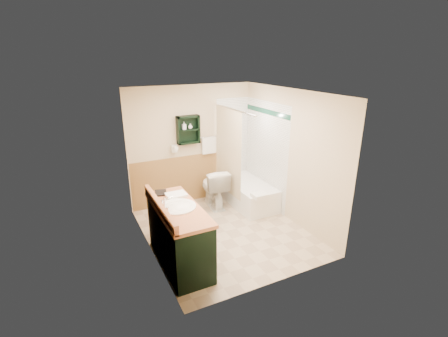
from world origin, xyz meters
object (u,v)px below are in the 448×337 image
wall_shelf (188,130)px  toilet (214,188)px  hair_dryer (174,149)px  vanity_book (155,187)px  vanity (179,235)px  bathtub (246,192)px  soap_bottle_a (184,128)px  soap_bottle_b (190,127)px

wall_shelf → toilet: wall_shelf is taller
hair_dryer → vanity_book: bearing=-119.7°
wall_shelf → toilet: 1.26m
vanity → bathtub: size_ratio=0.96×
wall_shelf → hair_dryer: 0.46m
vanity → bathtub: (1.92, 1.35, -0.22)m
wall_shelf → soap_bottle_a: bearing=-176.7°
toilet → vanity_book: 1.82m
bathtub → vanity_book: 2.36m
vanity_book → soap_bottle_b: (1.10, 1.30, 0.58)m
wall_shelf → vanity: wall_shelf is taller
vanity → vanity_book: (-0.17, 0.59, 0.57)m
vanity → toilet: vanity is taller
hair_dryer → soap_bottle_a: size_ratio=1.56×
soap_bottle_b → hair_dryer: bearing=175.0°
vanity → toilet: size_ratio=1.78×
hair_dryer → soap_bottle_a: 0.45m
bathtub → vanity_book: (-2.08, -0.77, 0.80)m
hair_dryer → vanity_book: (-0.76, -1.33, -0.17)m
wall_shelf → bathtub: size_ratio=0.37×
wall_shelf → soap_bottle_a: wall_shelf is taller
wall_shelf → toilet: bearing=-45.4°
wall_shelf → soap_bottle_a: size_ratio=3.58×
wall_shelf → bathtub: 1.75m
wall_shelf → soap_bottle_b: 0.07m
bathtub → soap_bottle_b: soap_bottle_b is taller
bathtub → soap_bottle_a: soap_bottle_a is taller
vanity → soap_bottle_a: bearing=66.8°
bathtub → vanity_book: vanity_book is taller
hair_dryer → toilet: size_ratio=0.30×
wall_shelf → vanity: (-0.89, -1.89, -1.09)m
toilet → soap_bottle_b: (-0.32, 0.36, 1.21)m
toilet → vanity_book: size_ratio=3.47×
vanity → soap_bottle_b: size_ratio=13.69×
wall_shelf → toilet: (0.36, -0.37, -1.15)m
hair_dryer → vanity_book: 1.55m
wall_shelf → soap_bottle_a: 0.10m
hair_dryer → toilet: bearing=-30.7°
vanity_book → toilet: bearing=46.7°
bathtub → wall_shelf: bearing=152.2°
hair_dryer → soap_bottle_a: bearing=-8.0°
vanity_book → soap_bottle_b: bearing=63.1°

